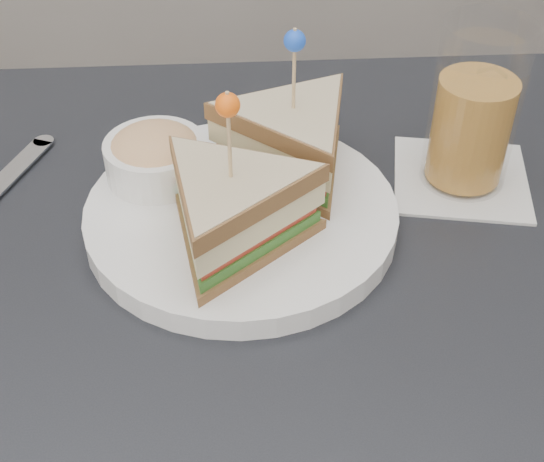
{
  "coord_description": "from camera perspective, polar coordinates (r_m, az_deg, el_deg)",
  "views": [
    {
      "loc": [
        -0.02,
        -0.47,
        1.21
      ],
      "look_at": [
        0.01,
        0.01,
        0.8
      ],
      "focal_mm": 50.0,
      "sensor_mm": 36.0,
      "label": 1
    }
  ],
  "objects": [
    {
      "name": "plate_meal",
      "position": [
        0.69,
        -1.83,
        3.81
      ],
      "size": [
        0.34,
        0.34,
        0.17
      ],
      "rotation": [
        0.0,
        0.0,
        0.16
      ],
      "color": "white",
      "rests_on": "table"
    },
    {
      "name": "table",
      "position": [
        0.71,
        -0.76,
        -8.27
      ],
      "size": [
        0.8,
        0.8,
        0.75
      ],
      "color": "black",
      "rests_on": "ground"
    },
    {
      "name": "drink_set",
      "position": [
        0.75,
        14.91,
        8.36
      ],
      "size": [
        0.16,
        0.16,
        0.17
      ],
      "rotation": [
        0.0,
        0.0,
        -0.19
      ],
      "color": "silver",
      "rests_on": "table"
    }
  ]
}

